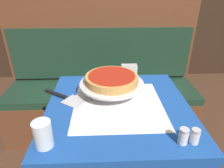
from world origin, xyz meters
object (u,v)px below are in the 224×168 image
water_glass_near (43,134)px  deep_dish_pizza (112,79)px  pepper_shaker (195,136)px  condiment_caddy (93,32)px  pizza_pan_stand (112,84)px  salt_shaker (183,136)px  booth_bench (102,97)px  dining_table_rear (88,45)px  pizza_server (65,98)px  dining_table_front (118,121)px  napkin_holder (129,71)px

water_glass_near → deep_dish_pizza: bearing=54.7°
pepper_shaker → condiment_caddy: bearing=104.3°
pizza_pan_stand → pepper_shaker: bearing=-52.4°
salt_shaker → condiment_caddy: condiment_caddy is taller
booth_bench → pepper_shaker: 1.15m
dining_table_rear → condiment_caddy: size_ratio=4.94×
pizza_pan_stand → salt_shaker: 0.47m
dining_table_rear → pizza_server: (-0.02, -1.45, 0.12)m
dining_table_front → dining_table_rear: 1.54m
booth_bench → napkin_holder: 0.62m
dining_table_rear → pepper_shaker: pepper_shaker is taller
pizza_pan_stand → napkin_holder: 0.24m
dining_table_front → napkin_holder: (0.09, 0.32, 0.15)m
booth_bench → condiment_caddy: 0.91m
booth_bench → dining_table_front: bearing=-82.6°
pizza_pan_stand → condiment_caddy: bearing=96.4°
salt_shaker → napkin_holder: size_ratio=0.68×
booth_bench → deep_dish_pizza: 0.78m
dining_table_front → deep_dish_pizza: size_ratio=2.53×
dining_table_front → condiment_caddy: bearing=97.0°
deep_dish_pizza → dining_table_rear: bearing=99.4°
pizza_pan_stand → condiment_caddy: condiment_caddy is taller
deep_dish_pizza → pepper_shaker: 0.50m
pizza_pan_stand → water_glass_near: size_ratio=3.18×
booth_bench → water_glass_near: size_ratio=15.05×
dining_table_rear → booth_bench: 0.86m
deep_dish_pizza → pepper_shaker: (0.30, -0.40, -0.06)m
deep_dish_pizza → water_glass_near: deep_dish_pizza is taller
dining_table_rear → water_glass_near: 1.80m
pizza_server → salt_shaker: size_ratio=3.76×
water_glass_near → condiment_caddy: condiment_caddy is taller
deep_dish_pizza → pizza_server: deep_dish_pizza is taller
pizza_pan_stand → booth_bench: bearing=96.1°
pepper_shaker → napkin_holder: bearing=107.0°
pizza_server → napkin_holder: napkin_holder is taller
pizza_server → pepper_shaker: pepper_shaker is taller
dining_table_front → condiment_caddy: 1.54m
pepper_shaker → pizza_server: bearing=147.3°
deep_dish_pizza → water_glass_near: (-0.27, -0.39, -0.04)m
dining_table_rear → napkin_holder: (0.35, -1.20, 0.16)m
water_glass_near → pepper_shaker: bearing=-0.9°
dining_table_rear → pepper_shaker: size_ratio=11.35×
pepper_shaker → napkin_holder: size_ratio=0.64×
booth_bench → pizza_pan_stand: size_ratio=4.73×
dining_table_rear → pizza_pan_stand: bearing=-80.6°
salt_shaker → pizza_pan_stand: bearing=123.3°
booth_bench → napkin_holder: bearing=-65.2°
water_glass_near → pepper_shaker: size_ratio=1.71×
salt_shaker → pepper_shaker: size_ratio=1.06×
water_glass_near → salt_shaker: (0.53, -0.01, -0.02)m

